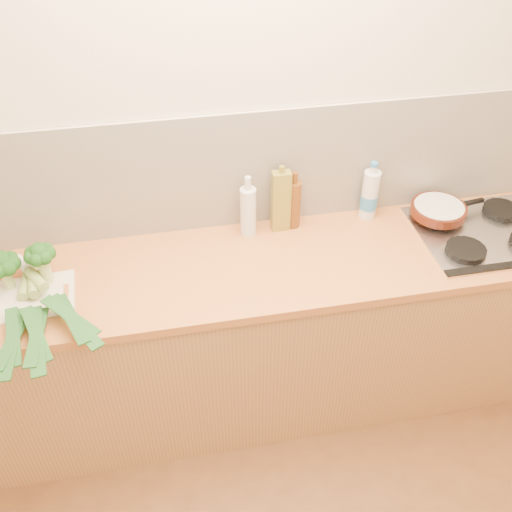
% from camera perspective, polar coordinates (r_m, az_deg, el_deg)
% --- Properties ---
extents(room_shell, '(3.50, 3.50, 3.50)m').
position_cam_1_polar(room_shell, '(2.46, -1.01, 8.50)').
color(room_shell, beige).
rests_on(room_shell, ground).
extents(counter, '(3.20, 0.62, 0.90)m').
position_cam_1_polar(counter, '(2.70, 0.26, -7.87)').
color(counter, '#A97346').
rests_on(counter, ground).
extents(gas_hob, '(0.58, 0.50, 0.04)m').
position_cam_1_polar(gas_hob, '(2.73, 21.87, 2.24)').
color(gas_hob, silver).
rests_on(gas_hob, counter).
extents(chopping_board, '(0.35, 0.27, 0.01)m').
position_cam_1_polar(chopping_board, '(2.39, -21.67, -3.88)').
color(chopping_board, silver).
rests_on(chopping_board, counter).
extents(broccoli_left, '(0.14, 0.14, 0.17)m').
position_cam_1_polar(broccoli_left, '(2.39, -24.03, -0.77)').
color(broccoli_left, '#A7BA6D').
rests_on(broccoli_left, chopping_board).
extents(broccoli_right, '(0.12, 0.12, 0.19)m').
position_cam_1_polar(broccoli_right, '(2.36, -20.78, 0.01)').
color(broccoli_right, '#A7BA6D').
rests_on(broccoli_right, chopping_board).
extents(leek_front, '(0.11, 0.64, 0.04)m').
position_cam_1_polar(leek_front, '(2.35, -22.37, -4.09)').
color(leek_front, white).
rests_on(leek_front, chopping_board).
extents(leek_mid, '(0.15, 0.67, 0.04)m').
position_cam_1_polar(leek_mid, '(2.32, -21.32, -3.74)').
color(leek_mid, white).
rests_on(leek_mid, chopping_board).
extents(leek_back, '(0.37, 0.57, 0.04)m').
position_cam_1_polar(leek_back, '(2.31, -20.27, -3.19)').
color(leek_back, white).
rests_on(leek_back, chopping_board).
extents(skillet, '(0.36, 0.25, 0.04)m').
position_cam_1_polar(skillet, '(2.72, 17.84, 4.46)').
color(skillet, '#44170B').
rests_on(skillet, gas_hob).
extents(oil_tin, '(0.08, 0.05, 0.32)m').
position_cam_1_polar(oil_tin, '(2.49, 2.51, 5.53)').
color(oil_tin, olive).
rests_on(oil_tin, counter).
extents(glass_bottle, '(0.07, 0.07, 0.29)m').
position_cam_1_polar(glass_bottle, '(2.48, -0.79, 4.56)').
color(glass_bottle, silver).
rests_on(glass_bottle, counter).
extents(amber_bottle, '(0.06, 0.06, 0.28)m').
position_cam_1_polar(amber_bottle, '(2.53, 3.77, 5.27)').
color(amber_bottle, '#603612').
rests_on(amber_bottle, counter).
extents(water_bottle, '(0.08, 0.08, 0.27)m').
position_cam_1_polar(water_bottle, '(2.64, 11.28, 5.91)').
color(water_bottle, silver).
rests_on(water_bottle, counter).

